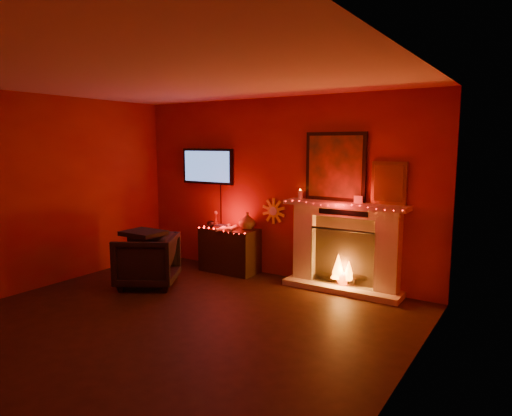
{
  "coord_description": "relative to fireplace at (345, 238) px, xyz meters",
  "views": [
    {
      "loc": [
        3.44,
        -3.46,
        2.02
      ],
      "look_at": [
        0.13,
        1.7,
        1.15
      ],
      "focal_mm": 32.0,
      "sensor_mm": 36.0,
      "label": 1
    }
  ],
  "objects": [
    {
      "name": "tv",
      "position": [
        -2.44,
        0.06,
        0.92
      ],
      "size": [
        1.0,
        0.07,
        1.24
      ],
      "color": "black",
      "rests_on": "room"
    },
    {
      "name": "console_table",
      "position": [
        -1.85,
        -0.13,
        -0.34
      ],
      "size": [
        0.91,
        0.56,
        0.97
      ],
      "color": "black",
      "rests_on": "floor"
    },
    {
      "name": "room",
      "position": [
        -1.14,
        -2.39,
        0.63
      ],
      "size": [
        5.0,
        5.0,
        5.0
      ],
      "color": "black",
      "rests_on": "ground"
    },
    {
      "name": "sunburst_clock",
      "position": [
        -1.19,
        0.09,
        0.28
      ],
      "size": [
        0.4,
        0.03,
        0.4
      ],
      "color": "yellow",
      "rests_on": "room"
    },
    {
      "name": "armchair",
      "position": [
        -2.43,
        -1.36,
        -0.35
      ],
      "size": [
        1.11,
        1.1,
        0.75
      ],
      "primitive_type": "imported",
      "rotation": [
        0.0,
        0.0,
        -1.03
      ],
      "color": "black",
      "rests_on": "floor"
    },
    {
      "name": "fireplace",
      "position": [
        0.0,
        0.0,
        0.0
      ],
      "size": [
        1.72,
        0.4,
        2.18
      ],
      "color": "beige",
      "rests_on": "floor"
    }
  ]
}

